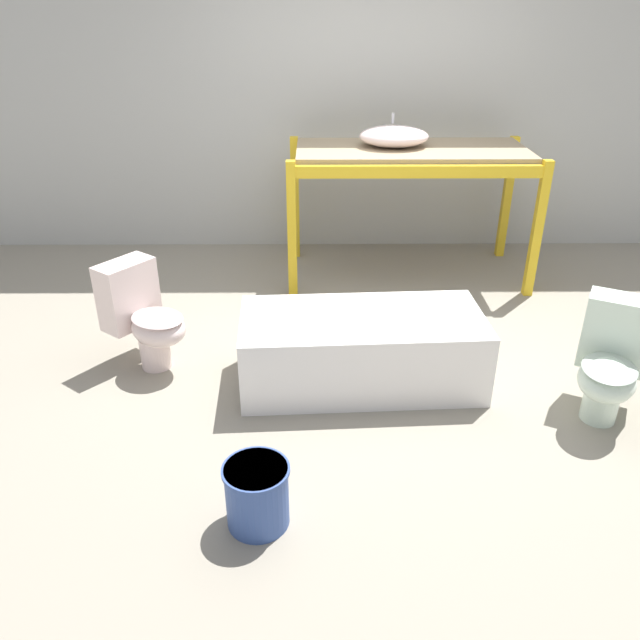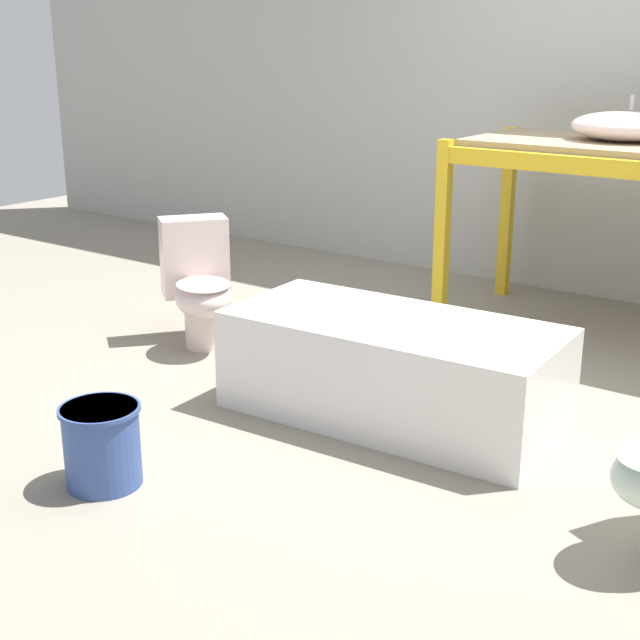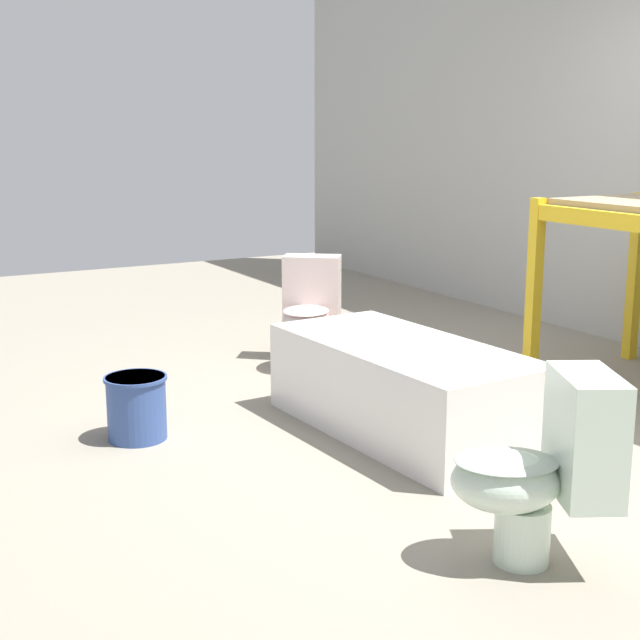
{
  "view_description": "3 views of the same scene",
  "coord_description": "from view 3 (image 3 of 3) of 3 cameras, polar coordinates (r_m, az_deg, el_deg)",
  "views": [
    {
      "loc": [
        -0.39,
        -3.89,
        2.17
      ],
      "look_at": [
        -0.37,
        -0.98,
        0.65
      ],
      "focal_mm": 35.0,
      "sensor_mm": 36.0,
      "label": 1
    },
    {
      "loc": [
        1.8,
        -3.74,
        1.63
      ],
      "look_at": [
        -0.32,
        -0.84,
        0.48
      ],
      "focal_mm": 50.0,
      "sensor_mm": 36.0,
      "label": 2
    },
    {
      "loc": [
        3.39,
        -3.01,
        1.5
      ],
      "look_at": [
        -0.35,
        -0.91,
        0.56
      ],
      "focal_mm": 50.0,
      "sensor_mm": 36.0,
      "label": 3
    }
  ],
  "objects": [
    {
      "name": "toilet_far",
      "position": [
        3.2,
        14.15,
        -9.05
      ],
      "size": [
        0.55,
        0.64,
        0.68
      ],
      "rotation": [
        0.0,
        0.0,
        -0.48
      ],
      "color": "silver",
      "rests_on": "ground_plane"
    },
    {
      "name": "ground_plane",
      "position": [
        4.78,
        11.77,
        -6.27
      ],
      "size": [
        12.0,
        12.0,
        0.0
      ],
      "primitive_type": "plane",
      "color": "gray"
    },
    {
      "name": "bucket_white",
      "position": [
        4.44,
        -11.66,
        -5.42
      ],
      "size": [
        0.31,
        0.31,
        0.32
      ],
      "color": "#334C8C",
      "rests_on": "ground_plane"
    },
    {
      "name": "bathtub_main",
      "position": [
        4.44,
        5.27,
        -3.93
      ],
      "size": [
        1.5,
        0.75,
        0.46
      ],
      "rotation": [
        0.0,
        0.0,
        0.05
      ],
      "color": "white",
      "rests_on": "ground_plane"
    },
    {
      "name": "toilet_near",
      "position": [
        5.67,
        -0.71,
        0.68
      ],
      "size": [
        0.64,
        0.6,
        0.68
      ],
      "rotation": [
        0.0,
        0.0,
        0.92
      ],
      "color": "silver",
      "rests_on": "ground_plane"
    }
  ]
}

